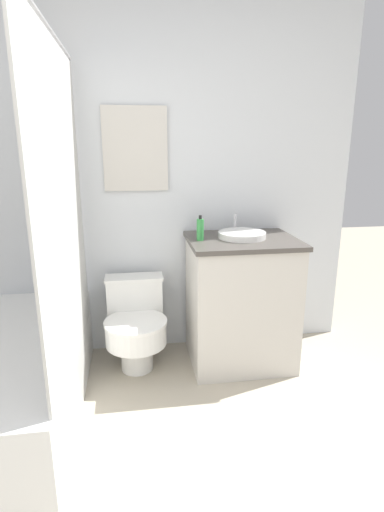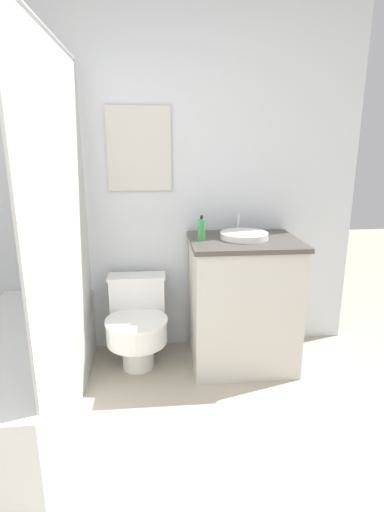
# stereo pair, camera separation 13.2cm
# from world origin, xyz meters

# --- Properties ---
(wall_back) EXTENTS (3.01, 0.07, 2.50)m
(wall_back) POSITION_xyz_m (-0.00, 2.09, 1.25)
(wall_back) COLOR silver
(wall_back) RESTS_ON ground_plane
(shower_area) EXTENTS (0.62, 1.47, 1.98)m
(shower_area) POSITION_xyz_m (-0.68, 1.32, 0.29)
(shower_area) COLOR white
(shower_area) RESTS_ON ground_plane
(toilet) EXTENTS (0.41, 0.53, 0.60)m
(toilet) POSITION_xyz_m (-0.07, 1.79, 0.31)
(toilet) COLOR white
(toilet) RESTS_ON ground_plane
(vanity) EXTENTS (0.71, 0.58, 0.88)m
(vanity) POSITION_xyz_m (0.65, 1.76, 0.44)
(vanity) COLOR beige
(vanity) RESTS_ON ground_plane
(sink) EXTENTS (0.31, 0.35, 0.13)m
(sink) POSITION_xyz_m (0.65, 1.78, 0.90)
(sink) COLOR white
(sink) RESTS_ON vanity
(soap_bottle) EXTENTS (0.05, 0.05, 0.16)m
(soap_bottle) POSITION_xyz_m (0.36, 1.75, 0.95)
(soap_bottle) COLOR green
(soap_bottle) RESTS_ON vanity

